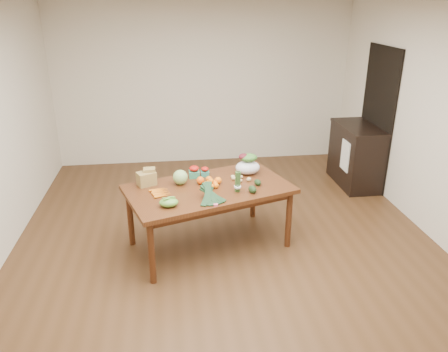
{
  "coord_description": "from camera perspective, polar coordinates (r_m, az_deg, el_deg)",
  "views": [
    {
      "loc": [
        -0.6,
        -4.42,
        2.73
      ],
      "look_at": [
        -0.03,
        0.0,
        0.9
      ],
      "focal_mm": 35.0,
      "sensor_mm": 36.0,
      "label": 1
    }
  ],
  "objects": [
    {
      "name": "dining_table",
      "position": [
        5.07,
        -1.95,
        -5.34
      ],
      "size": [
        2.02,
        1.51,
        0.75
      ],
      "primitive_type": "cube",
      "rotation": [
        0.0,
        0.0,
        0.32
      ],
      "color": "#522B13",
      "rests_on": "floor"
    },
    {
      "name": "orange_c",
      "position": [
        4.98,
        -0.78,
        -0.59
      ],
      "size": [
        0.08,
        0.08,
        0.08
      ],
      "primitive_type": "sphere",
      "color": "orange",
      "rests_on": "dining_table"
    },
    {
      "name": "salad_bag",
      "position": [
        5.24,
        3.12,
        1.45
      ],
      "size": [
        0.35,
        0.3,
        0.23
      ],
      "primitive_type": null,
      "rotation": [
        0.0,
        0.0,
        0.32
      ],
      "color": "white",
      "rests_on": "dining_table"
    },
    {
      "name": "cabinet",
      "position": [
        7.03,
        16.8,
        2.6
      ],
      "size": [
        0.52,
        1.02,
        0.94
      ],
      "primitive_type": "cube",
      "color": "black",
      "rests_on": "floor"
    },
    {
      "name": "cabbage",
      "position": [
        4.98,
        -5.73,
        -0.16
      ],
      "size": [
        0.17,
        0.17,
        0.17
      ],
      "primitive_type": "sphere",
      "color": "#87BB6C",
      "rests_on": "dining_table"
    },
    {
      "name": "orange_a",
      "position": [
        4.98,
        -3.11,
        -0.57
      ],
      "size": [
        0.09,
        0.09,
        0.09
      ],
      "primitive_type": "sphere",
      "color": "orange",
      "rests_on": "dining_table"
    },
    {
      "name": "potato_b",
      "position": [
        5.03,
        2.18,
        -0.61
      ],
      "size": [
        0.04,
        0.04,
        0.04
      ],
      "primitive_type": "ellipsoid",
      "color": "tan",
      "rests_on": "dining_table"
    },
    {
      "name": "floor",
      "position": [
        5.23,
        0.38,
        -9.13
      ],
      "size": [
        6.0,
        6.0,
        0.0
      ],
      "primitive_type": "plane",
      "color": "#4F321B",
      "rests_on": "ground"
    },
    {
      "name": "potato_e",
      "position": [
        5.06,
        3.28,
        -0.43
      ],
      "size": [
        0.06,
        0.05,
        0.05
      ],
      "primitive_type": "ellipsoid",
      "color": "tan",
      "rests_on": "dining_table"
    },
    {
      "name": "orange_b",
      "position": [
        5.02,
        -1.98,
        -0.43
      ],
      "size": [
        0.08,
        0.08,
        0.08
      ],
      "primitive_type": "sphere",
      "color": "orange",
      "rests_on": "dining_table"
    },
    {
      "name": "avocado_a",
      "position": [
        4.76,
        3.74,
        -1.75
      ],
      "size": [
        0.11,
        0.14,
        0.08
      ],
      "primitive_type": "ellipsoid",
      "rotation": [
        0.0,
        0.0,
        0.3
      ],
      "color": "black",
      "rests_on": "dining_table"
    },
    {
      "name": "ceiling",
      "position": [
        4.46,
        0.47,
        21.95
      ],
      "size": [
        5.0,
        6.0,
        0.02
      ],
      "primitive_type": "cube",
      "color": "white",
      "rests_on": "room_walls"
    },
    {
      "name": "avocado_b",
      "position": [
        4.96,
        4.42,
        -0.83
      ],
      "size": [
        0.1,
        0.12,
        0.07
      ],
      "primitive_type": "ellipsoid",
      "rotation": [
        0.0,
        0.0,
        0.3
      ],
      "color": "black",
      "rests_on": "dining_table"
    },
    {
      "name": "mandarin_cluster",
      "position": [
        4.91,
        -1.72,
        -0.83
      ],
      "size": [
        0.23,
        0.23,
        0.1
      ],
      "primitive_type": null,
      "rotation": [
        0.0,
        0.0,
        0.32
      ],
      "color": "orange",
      "rests_on": "dining_table"
    },
    {
      "name": "strawberry_basket_b",
      "position": [
        5.21,
        -2.51,
        0.48
      ],
      "size": [
        0.12,
        0.12,
        0.09
      ],
      "primitive_type": null,
      "rotation": [
        0.0,
        0.0,
        0.32
      ],
      "color": "red",
      "rests_on": "dining_table"
    },
    {
      "name": "paper_bag",
      "position": [
        5.01,
        -10.1,
        -0.17
      ],
      "size": [
        0.32,
        0.29,
        0.19
      ],
      "primitive_type": null,
      "rotation": [
        0.0,
        0.0,
        0.32
      ],
      "color": "olive",
      "rests_on": "dining_table"
    },
    {
      "name": "potato_a",
      "position": [
        5.09,
        1.27,
        -0.29
      ],
      "size": [
        0.05,
        0.05,
        0.05
      ],
      "primitive_type": "ellipsoid",
      "color": "tan",
      "rests_on": "dining_table"
    },
    {
      "name": "asparagus_bundle",
      "position": [
        4.74,
        1.8,
        -0.73
      ],
      "size": [
        0.11,
        0.14,
        0.26
      ],
      "primitive_type": null,
      "rotation": [
        0.15,
        0.0,
        0.32
      ],
      "color": "#55883E",
      "rests_on": "dining_table"
    },
    {
      "name": "dish_towel",
      "position": [
        6.72,
        15.54,
        2.57
      ],
      "size": [
        0.02,
        0.28,
        0.45
      ],
      "primitive_type": "cube",
      "color": "white",
      "rests_on": "cabinet"
    },
    {
      "name": "carrots",
      "position": [
        4.79,
        -8.2,
        -2.12
      ],
      "size": [
        0.29,
        0.3,
        0.03
      ],
      "primitive_type": null,
      "rotation": [
        0.0,
        0.0,
        0.32
      ],
      "color": "orange",
      "rests_on": "dining_table"
    },
    {
      "name": "strawberry_basket_a",
      "position": [
        5.17,
        -3.91,
        0.43
      ],
      "size": [
        0.15,
        0.15,
        0.11
      ],
      "primitive_type": null,
      "rotation": [
        0.0,
        0.0,
        0.32
      ],
      "color": "red",
      "rests_on": "dining_table"
    },
    {
      "name": "potato_d",
      "position": [
        5.14,
        1.15,
        -0.07
      ],
      "size": [
        0.05,
        0.04,
        0.04
      ],
      "primitive_type": "ellipsoid",
      "color": "tan",
      "rests_on": "dining_table"
    },
    {
      "name": "snap_pea_bag",
      "position": [
        4.48,
        -7.24,
        -3.44
      ],
      "size": [
        0.2,
        0.15,
        0.09
      ],
      "primitive_type": "ellipsoid",
      "color": "#62A437",
      "rests_on": "dining_table"
    },
    {
      "name": "potato_c",
      "position": [
        5.14,
        2.26,
        -0.12
      ],
      "size": [
        0.05,
        0.04,
        0.04
      ],
      "primitive_type": "ellipsoid",
      "color": "tan",
      "rests_on": "dining_table"
    },
    {
      "name": "kale_bunch",
      "position": [
        4.53,
        -1.64,
        -2.48
      ],
      "size": [
        0.43,
        0.48,
        0.16
      ],
      "primitive_type": null,
      "rotation": [
        0.0,
        0.0,
        0.32
      ],
      "color": "black",
      "rests_on": "dining_table"
    },
    {
      "name": "room_walls",
      "position": [
        4.67,
        0.42,
        5.14
      ],
      "size": [
        5.02,
        6.02,
        2.7
      ],
      "color": "silver",
      "rests_on": "floor"
    },
    {
      "name": "doorway_dark",
      "position": [
        6.97,
        19.33,
        7.12
      ],
      "size": [
        0.02,
        1.0,
        2.1
      ],
      "primitive_type": "cube",
      "color": "black",
      "rests_on": "floor"
    }
  ]
}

